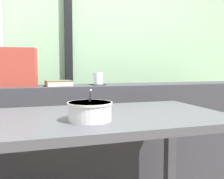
{
  "coord_description": "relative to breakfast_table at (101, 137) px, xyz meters",
  "views": [
    {
      "loc": [
        -0.34,
        -1.24,
        0.96
      ],
      "look_at": [
        0.14,
        0.3,
        0.82
      ],
      "focal_mm": 39.51,
      "sensor_mm": 36.0,
      "label": 1
    }
  ],
  "objects": [
    {
      "name": "soup_bowl",
      "position": [
        -0.08,
        -0.12,
        0.15
      ],
      "size": [
        0.19,
        0.19,
        0.14
      ],
      "color": "silver",
      "rests_on": "breakfast_table"
    },
    {
      "name": "dark_console_ledge",
      "position": [
        0.05,
        0.67,
        -0.21
      ],
      "size": [
        2.8,
        0.34,
        0.83
      ],
      "primitive_type": "cube",
      "color": "#38383D",
      "rests_on": "ground"
    },
    {
      "name": "throw_pillow",
      "position": [
        -0.45,
        0.67,
        0.34
      ],
      "size": [
        0.33,
        0.18,
        0.26
      ],
      "primitive_type": "cube",
      "rotation": [
        0.0,
        0.0,
        -0.11
      ],
      "color": "#B74233",
      "rests_on": "dark_console_ledge"
    },
    {
      "name": "outdoor_backdrop",
      "position": [
        0.05,
        1.34,
        0.78
      ],
      "size": [
        4.8,
        0.08,
        2.8
      ],
      "primitive_type": "cube",
      "color": "#9EC699",
      "rests_on": "ground"
    },
    {
      "name": "coaster_square",
      "position": [
        0.15,
        0.64,
        0.21
      ],
      "size": [
        0.1,
        0.1,
        0.0
      ],
      "primitive_type": "cube",
      "color": "black",
      "rests_on": "dark_console_ledge"
    },
    {
      "name": "closed_book",
      "position": [
        -0.14,
        0.62,
        0.23
      ],
      "size": [
        0.19,
        0.17,
        0.04
      ],
      "color": "brown",
      "rests_on": "dark_console_ledge"
    },
    {
      "name": "juice_glass",
      "position": [
        0.15,
        0.64,
        0.26
      ],
      "size": [
        0.07,
        0.07,
        0.09
      ],
      "color": "white",
      "rests_on": "coaster_square"
    },
    {
      "name": "window_divider_post",
      "position": [
        0.01,
        1.27,
        0.68
      ],
      "size": [
        0.07,
        0.05,
        2.6
      ],
      "primitive_type": "cube",
      "color": "black",
      "rests_on": "ground"
    },
    {
      "name": "breakfast_table",
      "position": [
        0.0,
        0.0,
        0.0
      ],
      "size": [
        1.21,
        0.69,
        0.74
      ],
      "color": "#414145",
      "rests_on": "ground"
    }
  ]
}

